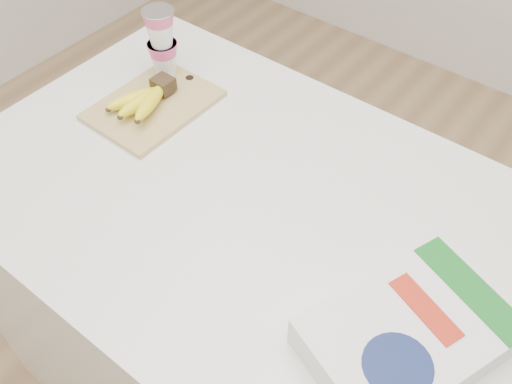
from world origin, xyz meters
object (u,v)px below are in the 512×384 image
cutting_board (154,105)px  table (247,312)px  yogurt_stack (162,41)px  bananas (145,99)px  cereal_box (407,336)px

cutting_board → table: bearing=-13.1°
cutting_board → yogurt_stack: yogurt_stack is taller
cutting_board → yogurt_stack: 0.15m
cutting_board → yogurt_stack: (-0.06, 0.10, 0.10)m
bananas → cereal_box: bearing=-12.2°
cutting_board → bananas: (-0.00, -0.02, 0.03)m
table → yogurt_stack: yogurt_stack is taller
yogurt_stack → cereal_box: 0.87m
cutting_board → cereal_box: cereal_box is taller
table → bananas: size_ratio=7.15×
table → cereal_box: bearing=-13.4°
yogurt_stack → cereal_box: size_ratio=0.47×
cereal_box → table: bearing=-172.7°
bananas → cereal_box: 0.79m
bananas → yogurt_stack: bearing=113.1°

